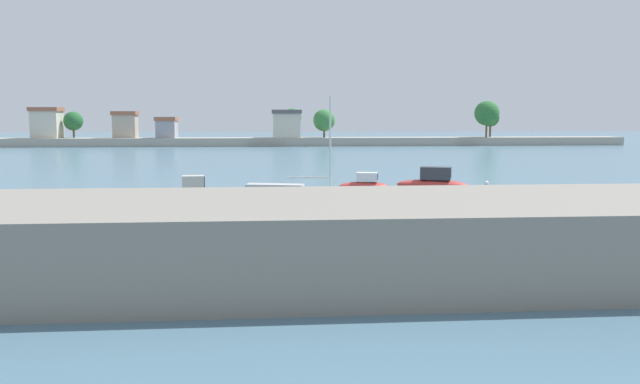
{
  "coord_description": "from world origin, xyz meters",
  "views": [
    {
      "loc": [
        -6.28,
        -29.59,
        5.05
      ],
      "look_at": [
        -3.07,
        8.89,
        0.54
      ],
      "focal_mm": 35.71,
      "sensor_mm": 36.0,
      "label": 1
    }
  ],
  "objects_px": {
    "moored_boat_1": "(275,193)",
    "moored_boat_3": "(364,186)",
    "moored_boat_2": "(327,198)",
    "mooring_buoy_1": "(486,183)",
    "moored_boat_4": "(433,182)",
    "mooring_buoy_2": "(573,207)",
    "moored_boat_0": "(193,198)"
  },
  "relations": [
    {
      "from": "moored_boat_0",
      "to": "mooring_buoy_2",
      "type": "xyz_separation_m",
      "value": [
        20.88,
        -1.36,
        -0.54
      ]
    },
    {
      "from": "mooring_buoy_1",
      "to": "moored_boat_1",
      "type": "bearing_deg",
      "value": -154.73
    },
    {
      "from": "moored_boat_4",
      "to": "mooring_buoy_2",
      "type": "relative_size",
      "value": 16.83
    },
    {
      "from": "mooring_buoy_1",
      "to": "moored_boat_4",
      "type": "bearing_deg",
      "value": -148.58
    },
    {
      "from": "moored_boat_0",
      "to": "moored_boat_3",
      "type": "distance_m",
      "value": 12.86
    },
    {
      "from": "moored_boat_3",
      "to": "mooring_buoy_1",
      "type": "relative_size",
      "value": 11.2
    },
    {
      "from": "moored_boat_2",
      "to": "mooring_buoy_2",
      "type": "height_order",
      "value": "moored_boat_2"
    },
    {
      "from": "moored_boat_0",
      "to": "mooring_buoy_1",
      "type": "distance_m",
      "value": 23.62
    },
    {
      "from": "moored_boat_0",
      "to": "moored_boat_2",
      "type": "relative_size",
      "value": 0.56
    },
    {
      "from": "moored_boat_3",
      "to": "mooring_buoy_2",
      "type": "xyz_separation_m",
      "value": [
        10.31,
        -8.68,
        -0.36
      ]
    },
    {
      "from": "moored_boat_4",
      "to": "mooring_buoy_2",
      "type": "distance_m",
      "value": 11.31
    },
    {
      "from": "moored_boat_1",
      "to": "moored_boat_2",
      "type": "bearing_deg",
      "value": -33.39
    },
    {
      "from": "moored_boat_3",
      "to": "mooring_buoy_1",
      "type": "bearing_deg",
      "value": 34.36
    },
    {
      "from": "moored_boat_2",
      "to": "moored_boat_3",
      "type": "distance_m",
      "value": 7.1
    },
    {
      "from": "moored_boat_0",
      "to": "moored_boat_3",
      "type": "bearing_deg",
      "value": 28.64
    },
    {
      "from": "moored_boat_0",
      "to": "moored_boat_2",
      "type": "xyz_separation_m",
      "value": [
        7.44,
        0.95,
        -0.19
      ]
    },
    {
      "from": "moored_boat_0",
      "to": "mooring_buoy_1",
      "type": "xyz_separation_m",
      "value": [
        20.55,
        11.65,
        -0.53
      ]
    },
    {
      "from": "mooring_buoy_1",
      "to": "mooring_buoy_2",
      "type": "relative_size",
      "value": 1.07
    },
    {
      "from": "mooring_buoy_2",
      "to": "moored_boat_4",
      "type": "bearing_deg",
      "value": 117.55
    },
    {
      "from": "mooring_buoy_1",
      "to": "mooring_buoy_2",
      "type": "height_order",
      "value": "mooring_buoy_1"
    },
    {
      "from": "moored_boat_1",
      "to": "mooring_buoy_2",
      "type": "xyz_separation_m",
      "value": [
        16.36,
        -5.44,
        -0.33
      ]
    },
    {
      "from": "moored_boat_1",
      "to": "moored_boat_2",
      "type": "relative_size",
      "value": 0.73
    },
    {
      "from": "moored_boat_1",
      "to": "moored_boat_3",
      "type": "bearing_deg",
      "value": 41.76
    },
    {
      "from": "moored_boat_1",
      "to": "moored_boat_3",
      "type": "xyz_separation_m",
      "value": [
        6.05,
        3.24,
        0.03
      ]
    },
    {
      "from": "moored_boat_1",
      "to": "moored_boat_3",
      "type": "relative_size",
      "value": 1.24
    },
    {
      "from": "moored_boat_0",
      "to": "mooring_buoy_2",
      "type": "distance_m",
      "value": 20.93
    },
    {
      "from": "moored_boat_0",
      "to": "moored_boat_4",
      "type": "bearing_deg",
      "value": 22.89
    },
    {
      "from": "moored_boat_4",
      "to": "mooring_buoy_2",
      "type": "bearing_deg",
      "value": -42.31
    },
    {
      "from": "moored_boat_1",
      "to": "mooring_buoy_1",
      "type": "bearing_deg",
      "value": 38.88
    },
    {
      "from": "moored_boat_0",
      "to": "moored_boat_2",
      "type": "bearing_deg",
      "value": 1.26
    },
    {
      "from": "mooring_buoy_1",
      "to": "moored_boat_3",
      "type": "bearing_deg",
      "value": -156.55
    },
    {
      "from": "moored_boat_1",
      "to": "moored_boat_2",
      "type": "xyz_separation_m",
      "value": [
        2.92,
        -3.13,
        0.02
      ]
    }
  ]
}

